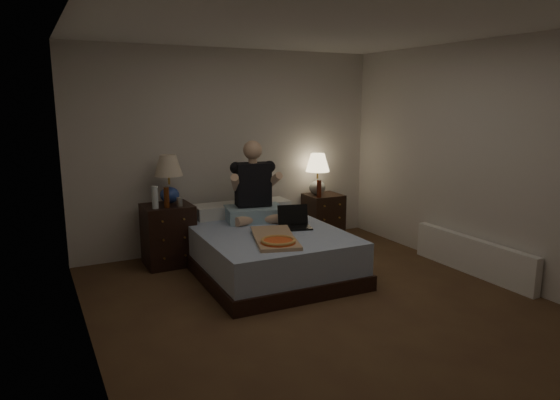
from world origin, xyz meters
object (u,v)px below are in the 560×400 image
lamp_right (318,174)px  water_bottle (155,197)px  laptop (295,218)px  nightstand_right (323,216)px  beer_bottle_right (319,189)px  soda_can (180,202)px  bed (266,250)px  pizza_box (278,242)px  person (254,181)px  beer_bottle_left (167,197)px  radiator (472,256)px  nightstand_left (168,235)px  lamp_left (169,179)px

lamp_right → water_bottle: (-2.27, -0.30, -0.06)m
laptop → nightstand_right: bearing=60.0°
nightstand_right → beer_bottle_right: bearing=-138.2°
nightstand_right → soda_can: 2.14m
beer_bottle_right → water_bottle: bearing=-176.7°
water_bottle → bed: bearing=-30.4°
water_bottle → pizza_box: bearing=-55.1°
person → pizza_box: (-0.23, -1.06, -0.43)m
soda_can → beer_bottle_left: 0.16m
lamp_right → laptop: 1.42m
water_bottle → radiator: water_bottle is taller
nightstand_left → radiator: (2.88, -1.83, -0.15)m
nightstand_left → person: person is taller
lamp_left → radiator: size_ratio=0.35×
nightstand_left → lamp_left: bearing=56.9°
nightstand_right → soda_can: bearing=-171.5°
lamp_right → beer_bottle_right: size_ratio=2.43×
laptop → pizza_box: (-0.47, -0.51, -0.08)m
nightstand_right → pizza_box: size_ratio=0.80×
beer_bottle_left → pizza_box: bearing=-59.1°
nightstand_left → person: (0.94, -0.32, 0.60)m
beer_bottle_left → laptop: beer_bottle_left is taller
nightstand_right → soda_can: (-2.08, -0.28, 0.45)m
lamp_left → bed: bearing=-45.3°
pizza_box → lamp_left: bearing=130.6°
lamp_right → bed: bearing=-143.1°
pizza_box → radiator: size_ratio=0.47×
bed → nightstand_left: (-0.89, 0.74, 0.11)m
nightstand_right → pizza_box: nightstand_right is taller
lamp_right → beer_bottle_right: bearing=-114.6°
beer_bottle_right → pizza_box: bearing=-133.4°
nightstand_left → radiator: 3.41m
soda_can → pizza_box: 1.40m
soda_can → beer_bottle_right: 1.93m
pizza_box → laptop: bearing=64.0°
beer_bottle_left → bed: bearing=-33.6°
nightstand_right → laptop: laptop is taller
bed → radiator: (1.99, -1.09, -0.04)m
lamp_right → radiator: lamp_right is taller
laptop → lamp_right: bearing=63.3°
pizza_box → radiator: bearing=5.0°
lamp_right → beer_bottle_right: 0.25m
nightstand_right → laptop: bearing=-133.7°
beer_bottle_left → laptop: bearing=-31.4°
soda_can → radiator: bearing=-31.5°
lamp_right → laptop: (-0.92, -1.05, -0.28)m
beer_bottle_right → person: bearing=-163.4°
bed → beer_bottle_right: (1.14, 0.74, 0.48)m
bed → lamp_right: (1.22, 0.91, 0.65)m
nightstand_right → beer_bottle_left: size_ratio=2.65×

